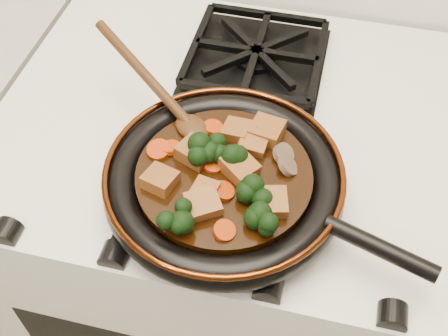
# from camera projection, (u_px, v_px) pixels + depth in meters

# --- Properties ---
(stove) EXTENTS (0.76, 0.60, 0.90)m
(stove) POSITION_uv_depth(u_px,v_px,m) (234.00, 263.00, 1.23)
(stove) COLOR white
(stove) RESTS_ON ground
(burner_grate_front) EXTENTS (0.23, 0.23, 0.03)m
(burner_grate_front) POSITION_uv_depth(u_px,v_px,m) (216.00, 182.00, 0.78)
(burner_grate_front) COLOR black
(burner_grate_front) RESTS_ON stove
(burner_grate_back) EXTENTS (0.23, 0.23, 0.03)m
(burner_grate_back) POSITION_uv_depth(u_px,v_px,m) (256.00, 55.00, 0.95)
(burner_grate_back) COLOR black
(burner_grate_back) RESTS_ON stove
(skillet) EXTENTS (0.44, 0.32, 0.05)m
(skillet) POSITION_uv_depth(u_px,v_px,m) (225.00, 181.00, 0.74)
(skillet) COLOR black
(skillet) RESTS_ON burner_grate_front
(braising_sauce) EXTENTS (0.23, 0.23, 0.02)m
(braising_sauce) POSITION_uv_depth(u_px,v_px,m) (224.00, 178.00, 0.74)
(braising_sauce) COLOR black
(braising_sauce) RESTS_ON skillet
(tofu_cube_0) EXTENTS (0.06, 0.05, 0.03)m
(tofu_cube_0) POSITION_uv_depth(u_px,v_px,m) (195.00, 153.00, 0.74)
(tofu_cube_0) COLOR brown
(tofu_cube_0) RESTS_ON braising_sauce
(tofu_cube_1) EXTENTS (0.05, 0.05, 0.03)m
(tofu_cube_1) POSITION_uv_depth(u_px,v_px,m) (271.00, 203.00, 0.69)
(tofu_cube_1) COLOR brown
(tofu_cube_1) RESTS_ON braising_sauce
(tofu_cube_2) EXTENTS (0.05, 0.06, 0.03)m
(tofu_cube_2) POSITION_uv_depth(u_px,v_px,m) (203.00, 205.00, 0.69)
(tofu_cube_2) COLOR brown
(tofu_cube_2) RESTS_ON braising_sauce
(tofu_cube_3) EXTENTS (0.06, 0.06, 0.03)m
(tofu_cube_3) POSITION_uv_depth(u_px,v_px,m) (239.00, 167.00, 0.73)
(tofu_cube_3) COLOR brown
(tofu_cube_3) RESTS_ON braising_sauce
(tofu_cube_4) EXTENTS (0.05, 0.05, 0.02)m
(tofu_cube_4) POSITION_uv_depth(u_px,v_px,m) (258.00, 134.00, 0.77)
(tofu_cube_4) COLOR brown
(tofu_cube_4) RESTS_ON braising_sauce
(tofu_cube_5) EXTENTS (0.04, 0.04, 0.02)m
(tofu_cube_5) POSITION_uv_depth(u_px,v_px,m) (237.00, 131.00, 0.77)
(tofu_cube_5) COLOR brown
(tofu_cube_5) RESTS_ON braising_sauce
(tofu_cube_6) EXTENTS (0.05, 0.05, 0.02)m
(tofu_cube_6) POSITION_uv_depth(u_px,v_px,m) (267.00, 131.00, 0.77)
(tofu_cube_6) COLOR brown
(tofu_cube_6) RESTS_ON braising_sauce
(tofu_cube_7) EXTENTS (0.04, 0.04, 0.02)m
(tofu_cube_7) POSITION_uv_depth(u_px,v_px,m) (254.00, 144.00, 0.76)
(tofu_cube_7) COLOR brown
(tofu_cube_7) RESTS_ON braising_sauce
(tofu_cube_8) EXTENTS (0.05, 0.05, 0.02)m
(tofu_cube_8) POSITION_uv_depth(u_px,v_px,m) (160.00, 180.00, 0.72)
(tofu_cube_8) COLOR brown
(tofu_cube_8) RESTS_ON braising_sauce
(tofu_cube_9) EXTENTS (0.04, 0.04, 0.02)m
(tofu_cube_9) POSITION_uv_depth(u_px,v_px,m) (204.00, 193.00, 0.70)
(tofu_cube_9) COLOR brown
(tofu_cube_9) RESTS_ON braising_sauce
(broccoli_floret_0) EXTENTS (0.09, 0.08, 0.07)m
(broccoli_floret_0) POSITION_uv_depth(u_px,v_px,m) (179.00, 218.00, 0.67)
(broccoli_floret_0) COLOR black
(broccoli_floret_0) RESTS_ON braising_sauce
(broccoli_floret_1) EXTENTS (0.09, 0.08, 0.06)m
(broccoli_floret_1) POSITION_uv_depth(u_px,v_px,m) (227.00, 162.00, 0.73)
(broccoli_floret_1) COLOR black
(broccoli_floret_1) RESTS_ON braising_sauce
(broccoli_floret_2) EXTENTS (0.08, 0.07, 0.07)m
(broccoli_floret_2) POSITION_uv_depth(u_px,v_px,m) (220.00, 153.00, 0.74)
(broccoli_floret_2) COLOR black
(broccoli_floret_2) RESTS_ON braising_sauce
(broccoli_floret_3) EXTENTS (0.07, 0.06, 0.06)m
(broccoli_floret_3) POSITION_uv_depth(u_px,v_px,m) (260.00, 220.00, 0.67)
(broccoli_floret_3) COLOR black
(broccoli_floret_3) RESTS_ON braising_sauce
(broccoli_floret_4) EXTENTS (0.08, 0.08, 0.06)m
(broccoli_floret_4) POSITION_uv_depth(u_px,v_px,m) (203.00, 154.00, 0.74)
(broccoli_floret_4) COLOR black
(broccoli_floret_4) RESTS_ON braising_sauce
(broccoli_floret_5) EXTENTS (0.08, 0.09, 0.06)m
(broccoli_floret_5) POSITION_uv_depth(u_px,v_px,m) (257.00, 199.00, 0.70)
(broccoli_floret_5) COLOR black
(broccoli_floret_5) RESTS_ON braising_sauce
(carrot_coin_0) EXTENTS (0.03, 0.03, 0.01)m
(carrot_coin_0) POSITION_uv_depth(u_px,v_px,m) (213.00, 164.00, 0.74)
(carrot_coin_0) COLOR #AF2E04
(carrot_coin_0) RESTS_ON braising_sauce
(carrot_coin_1) EXTENTS (0.03, 0.03, 0.01)m
(carrot_coin_1) POSITION_uv_depth(u_px,v_px,m) (159.00, 150.00, 0.75)
(carrot_coin_1) COLOR #AF2E04
(carrot_coin_1) RESTS_ON braising_sauce
(carrot_coin_2) EXTENTS (0.03, 0.03, 0.02)m
(carrot_coin_2) POSITION_uv_depth(u_px,v_px,m) (224.00, 230.00, 0.67)
(carrot_coin_2) COLOR #AF2E04
(carrot_coin_2) RESTS_ON braising_sauce
(carrot_coin_3) EXTENTS (0.03, 0.03, 0.01)m
(carrot_coin_3) POSITION_uv_depth(u_px,v_px,m) (213.00, 127.00, 0.78)
(carrot_coin_3) COLOR #AF2E04
(carrot_coin_3) RESTS_ON braising_sauce
(carrot_coin_4) EXTENTS (0.03, 0.03, 0.01)m
(carrot_coin_4) POSITION_uv_depth(u_px,v_px,m) (171.00, 148.00, 0.75)
(carrot_coin_4) COLOR #AF2E04
(carrot_coin_4) RESTS_ON braising_sauce
(carrot_coin_5) EXTENTS (0.03, 0.03, 0.02)m
(carrot_coin_5) POSITION_uv_depth(u_px,v_px,m) (223.00, 191.00, 0.71)
(carrot_coin_5) COLOR #AF2E04
(carrot_coin_5) RESTS_ON braising_sauce
(mushroom_slice_0) EXTENTS (0.03, 0.04, 0.03)m
(mushroom_slice_0) POSITION_uv_depth(u_px,v_px,m) (288.00, 166.00, 0.73)
(mushroom_slice_0) COLOR brown
(mushroom_slice_0) RESTS_ON braising_sauce
(mushroom_slice_1) EXTENTS (0.04, 0.04, 0.03)m
(mushroom_slice_1) POSITION_uv_depth(u_px,v_px,m) (284.00, 154.00, 0.74)
(mushroom_slice_1) COLOR brown
(mushroom_slice_1) RESTS_ON braising_sauce
(mushroom_slice_2) EXTENTS (0.04, 0.04, 0.03)m
(mushroom_slice_2) POSITION_uv_depth(u_px,v_px,m) (261.00, 133.00, 0.77)
(mushroom_slice_2) COLOR brown
(mushroom_slice_2) RESTS_ON braising_sauce
(wooden_spoon) EXTENTS (0.13, 0.10, 0.22)m
(wooden_spoon) POSITION_uv_depth(u_px,v_px,m) (165.00, 97.00, 0.79)
(wooden_spoon) COLOR #40230D
(wooden_spoon) RESTS_ON braising_sauce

